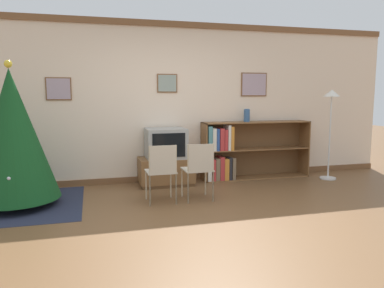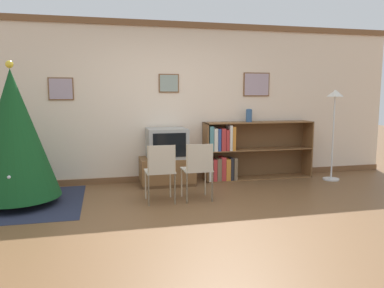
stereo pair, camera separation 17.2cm
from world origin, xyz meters
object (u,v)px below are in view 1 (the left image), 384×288
bookshelf (237,152)px  standing_lamp (331,111)px  tv_console (166,171)px  vase (247,115)px  folding_chair_left (162,170)px  folding_chair_right (199,168)px  christmas_tree (13,135)px  television (166,143)px

bookshelf → standing_lamp: bearing=-15.4°
tv_console → vase: bearing=5.2°
tv_console → folding_chair_left: bearing=-104.2°
folding_chair_right → vase: bearing=44.0°
tv_console → folding_chair_left: (-0.26, -1.05, 0.25)m
christmas_tree → tv_console: 2.39m
bookshelf → vase: bearing=10.1°
christmas_tree → television: size_ratio=2.99×
television → folding_chair_left: television is taller
folding_chair_right → standing_lamp: 2.79m
christmas_tree → television: (2.17, 0.65, -0.27)m
television → vase: (1.49, 0.14, 0.43)m
folding_chair_left → vase: vase is taller
television → standing_lamp: (2.86, -0.33, 0.51)m
christmas_tree → vase: bearing=12.1°
television → folding_chair_right: (0.26, -1.04, -0.22)m
folding_chair_right → standing_lamp: bearing=15.4°
christmas_tree → television: christmas_tree is taller
television → standing_lamp: 2.93m
christmas_tree → folding_chair_left: size_ratio=2.34×
folding_chair_right → standing_lamp: (2.60, 0.72, 0.74)m
tv_console → standing_lamp: standing_lamp is taller
christmas_tree → bookshelf: size_ratio=0.98×
folding_chair_left → christmas_tree: bearing=168.3°
television → folding_chair_left: 1.10m
bookshelf → standing_lamp: 1.78m
vase → folding_chair_right: bearing=-136.0°
tv_console → folding_chair_left: size_ratio=1.08×
folding_chair_right → christmas_tree: bearing=170.8°
christmas_tree → standing_lamp: 5.05m
television → folding_chair_left: bearing=-104.2°
television → bookshelf: bearing=4.6°
tv_console → bookshelf: bearing=4.5°
tv_console → vase: 1.74m
television → bookshelf: size_ratio=0.33×
standing_lamp → vase: bearing=161.4°
tv_console → standing_lamp: bearing=-6.5°
christmas_tree → tv_console: christmas_tree is taller
folding_chair_right → bookshelf: bearing=48.0°
folding_chair_left → standing_lamp: standing_lamp is taller
folding_chair_right → vase: 1.82m
bookshelf → vase: 0.66m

